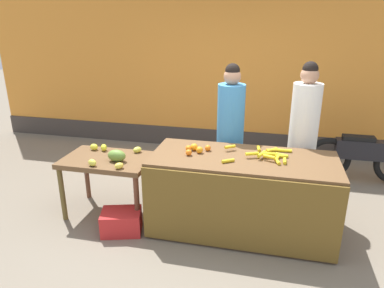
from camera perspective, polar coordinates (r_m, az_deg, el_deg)
The scene contains 12 objects.
ground_plane at distance 4.30m, azimuth 2.83°, elevation -12.81°, with size 24.00×24.00×0.00m, color #756B5B.
market_wall_back at distance 6.33m, azimuth 7.66°, elevation 13.50°, with size 9.53×0.23×3.35m.
fruit_stall_counter at distance 4.03m, azimuth 8.00°, elevation -8.09°, with size 2.02×0.88×0.89m.
side_table_wooden at distance 4.37m, azimuth -13.46°, elevation -3.38°, with size 1.04×0.68×0.74m.
banana_bunch_pile at distance 3.91m, azimuth 12.04°, elevation -1.64°, with size 0.74×0.57×0.07m.
orange_pile at distance 3.95m, azimuth 0.62°, elevation -0.80°, with size 0.28×0.26×0.08m.
mango_papaya_pile at distance 4.25m, azimuth -12.61°, elevation -1.71°, with size 0.68×0.64×0.14m.
vendor_woman_blue_shirt at distance 4.50m, azimuth 6.18°, elevation 1.48°, with size 0.34×0.34×1.81m.
vendor_woman_white_shirt at distance 4.49m, azimuth 17.46°, elevation 0.94°, with size 0.34×0.34×1.85m.
parked_motorcycle at distance 5.74m, azimuth 25.92°, elevation -1.78°, with size 1.60×0.18×0.88m.
produce_crate at distance 4.18m, azimuth -11.33°, elevation -12.22°, with size 0.44×0.32×0.26m, color red.
produce_sack at distance 5.05m, azimuth -0.69°, elevation -4.47°, with size 0.36×0.30×0.48m, color maroon.
Camera 1 is at (0.62, -3.57, 2.32)m, focal length 32.97 mm.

